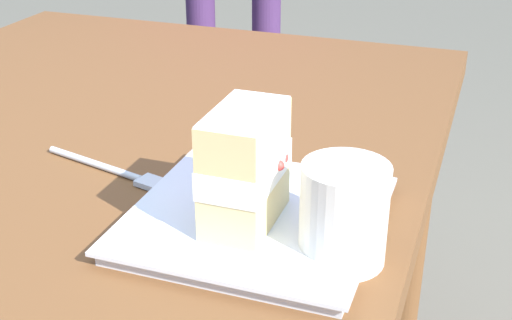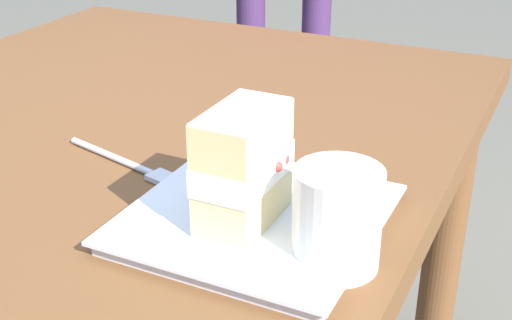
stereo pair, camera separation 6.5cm
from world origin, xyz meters
The scene contains 4 objects.
dessert_plate centered at (0.12, -0.28, 0.69)m, with size 0.23×0.23×0.02m.
cake_slice centered at (0.10, -0.27, 0.75)m, with size 0.10×0.07×0.11m.
dessert_fork centered at (0.17, -0.09, 0.69)m, with size 0.06×0.17×0.01m.
coffee_cup centered at (0.09, -0.37, 0.73)m, with size 0.08×0.08×0.09m.
Camera 2 is at (-0.41, -0.53, 1.04)m, focal length 48.92 mm.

